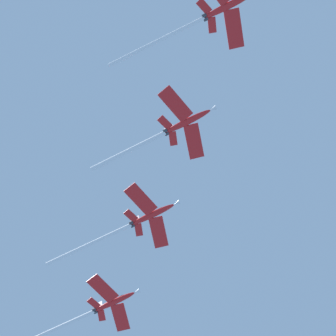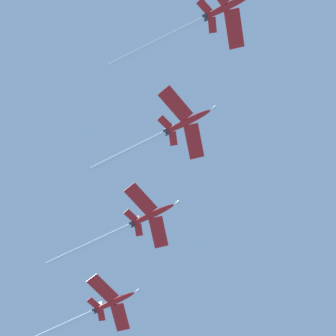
% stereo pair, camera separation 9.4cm
% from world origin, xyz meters
% --- Properties ---
extents(jet_lead, '(22.94, 33.90, 6.61)m').
position_xyz_m(jet_lead, '(8.49, 12.18, 135.51)').
color(jet_lead, red).
extents(jet_second, '(21.23, 30.15, 6.43)m').
position_xyz_m(jet_second, '(35.43, 20.59, 131.61)').
color(jet_second, red).
extents(jet_third, '(22.65, 34.01, 6.89)m').
position_xyz_m(jet_third, '(59.78, 28.62, 128.59)').
color(jet_third, red).
extents(jet_fourth, '(22.99, 34.99, 7.02)m').
position_xyz_m(jet_fourth, '(85.93, 38.59, 126.04)').
color(jet_fourth, red).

